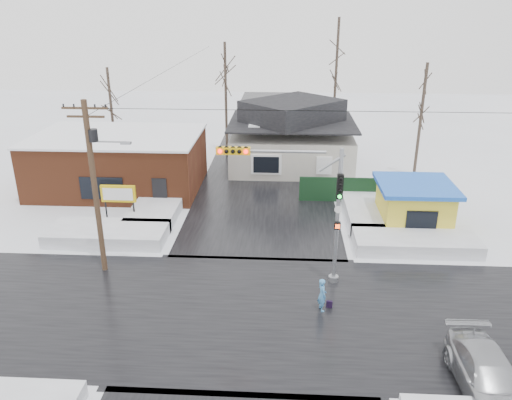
# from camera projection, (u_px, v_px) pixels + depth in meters

# --- Properties ---
(ground) EXTENTS (120.00, 120.00, 0.00)m
(ground) POSITION_uv_depth(u_px,v_px,m) (251.00, 313.00, 22.79)
(ground) COLOR white
(ground) RESTS_ON ground
(road_ns) EXTENTS (10.00, 120.00, 0.02)m
(road_ns) POSITION_uv_depth(u_px,v_px,m) (251.00, 312.00, 22.79)
(road_ns) COLOR black
(road_ns) RESTS_ON ground
(road_ew) EXTENTS (120.00, 10.00, 0.02)m
(road_ew) POSITION_uv_depth(u_px,v_px,m) (251.00, 312.00, 22.79)
(road_ew) COLOR black
(road_ew) RESTS_ON ground
(snowbank_nw) EXTENTS (7.00, 3.00, 0.80)m
(snowbank_nw) POSITION_uv_depth(u_px,v_px,m) (108.00, 234.00, 29.62)
(snowbank_nw) COLOR white
(snowbank_nw) RESTS_ON ground
(snowbank_ne) EXTENTS (7.00, 3.00, 0.80)m
(snowbank_ne) POSITION_uv_depth(u_px,v_px,m) (415.00, 242.00, 28.66)
(snowbank_ne) COLOR white
(snowbank_ne) RESTS_ON ground
(snowbank_nside_w) EXTENTS (3.00, 8.00, 0.80)m
(snowbank_nside_w) POSITION_uv_depth(u_px,v_px,m) (161.00, 203.00, 34.15)
(snowbank_nside_w) COLOR white
(snowbank_nside_w) RESTS_ON ground
(snowbank_nside_e) EXTENTS (3.00, 8.00, 0.80)m
(snowbank_nside_e) POSITION_uv_depth(u_px,v_px,m) (367.00, 207.00, 33.40)
(snowbank_nside_e) COLOR white
(snowbank_nside_e) RESTS_ON ground
(traffic_signal) EXTENTS (6.05, 0.68, 7.00)m
(traffic_signal) POSITION_uv_depth(u_px,v_px,m) (306.00, 198.00, 23.73)
(traffic_signal) COLOR gray
(traffic_signal) RESTS_ON ground
(utility_pole) EXTENTS (3.15, 0.44, 9.00)m
(utility_pole) POSITION_uv_depth(u_px,v_px,m) (95.00, 179.00, 24.57)
(utility_pole) COLOR #382619
(utility_pole) RESTS_ON ground
(brick_building) EXTENTS (12.20, 8.20, 4.12)m
(brick_building) POSITION_uv_depth(u_px,v_px,m) (119.00, 161.00, 37.45)
(brick_building) COLOR brown
(brick_building) RESTS_ON ground
(marquee_sign) EXTENTS (2.20, 0.21, 2.55)m
(marquee_sign) POSITION_uv_depth(u_px,v_px,m) (118.00, 195.00, 31.37)
(marquee_sign) COLOR black
(marquee_sign) RESTS_ON ground
(house) EXTENTS (10.40, 8.40, 5.76)m
(house) POSITION_uv_depth(u_px,v_px,m) (292.00, 137.00, 42.12)
(house) COLOR beige
(house) RESTS_ON ground
(kiosk) EXTENTS (4.60, 4.60, 2.88)m
(kiosk) POSITION_uv_depth(u_px,v_px,m) (414.00, 205.00, 31.02)
(kiosk) COLOR yellow
(kiosk) RESTS_ON ground
(fence) EXTENTS (8.00, 0.12, 1.80)m
(fence) POSITION_uv_depth(u_px,v_px,m) (356.00, 190.00, 35.10)
(fence) COLOR black
(fence) RESTS_ON ground
(tree_far_left) EXTENTS (3.00, 3.00, 10.00)m
(tree_far_left) POSITION_uv_depth(u_px,v_px,m) (225.00, 66.00, 44.18)
(tree_far_left) COLOR #332821
(tree_far_left) RESTS_ON ground
(tree_far_mid) EXTENTS (3.00, 3.00, 12.00)m
(tree_far_mid) POSITION_uv_depth(u_px,v_px,m) (338.00, 46.00, 44.92)
(tree_far_mid) COLOR #332821
(tree_far_mid) RESTS_ON ground
(tree_far_right) EXTENTS (3.00, 3.00, 9.00)m
(tree_far_right) POSITION_uv_depth(u_px,v_px,m) (425.00, 87.00, 38.06)
(tree_far_right) COLOR #332821
(tree_far_right) RESTS_ON ground
(tree_far_west) EXTENTS (3.00, 3.00, 8.00)m
(tree_far_west) POSITION_uv_depth(u_px,v_px,m) (109.00, 86.00, 43.45)
(tree_far_west) COLOR #332821
(tree_far_west) RESTS_ON ground
(pedestrian) EXTENTS (0.54, 0.68, 1.61)m
(pedestrian) POSITION_uv_depth(u_px,v_px,m) (322.00, 295.00, 22.68)
(pedestrian) COLOR #468AC5
(pedestrian) RESTS_ON ground
(car) EXTENTS (2.16, 5.11, 1.47)m
(car) POSITION_uv_depth(u_px,v_px,m) (489.00, 377.00, 17.81)
(car) COLOR #AAACB1
(car) RESTS_ON ground
(shopping_bag) EXTENTS (0.30, 0.17, 0.35)m
(shopping_bag) POSITION_uv_depth(u_px,v_px,m) (329.00, 305.00, 23.08)
(shopping_bag) COLOR black
(shopping_bag) RESTS_ON ground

